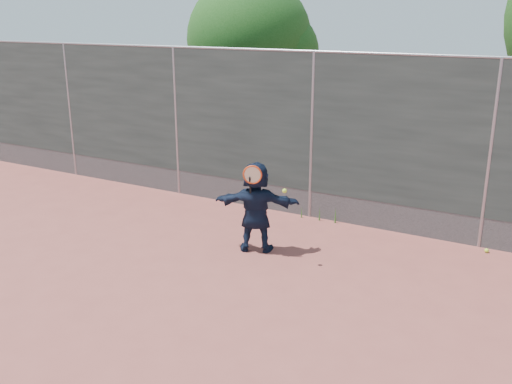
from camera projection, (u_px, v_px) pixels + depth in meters
The scene contains 7 objects.
ground at pixel (204, 292), 7.73m from camera, with size 80.00×80.00×0.00m, color #9E4C42.
player at pixel (256, 207), 8.92m from camera, with size 1.35×0.43×1.45m, color #121D33.
ball_ground at pixel (487, 251), 9.01m from camera, with size 0.07×0.07×0.07m, color #CCF636.
fence at pixel (312, 133), 10.18m from camera, with size 20.00×0.06×3.03m.
swing_action at pixel (255, 177), 8.54m from camera, with size 0.75×0.19×0.51m.
tree_left at pixel (256, 44), 13.64m from camera, with size 3.15×3.00×4.53m.
weed_clump at pixel (322, 214), 10.38m from camera, with size 0.68×0.07×0.30m.
Camera 1 is at (4.01, -5.75, 3.60)m, focal length 40.00 mm.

